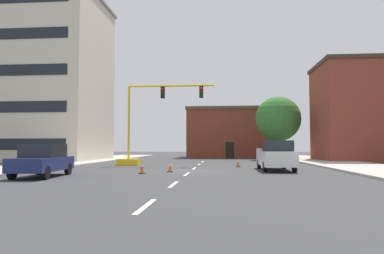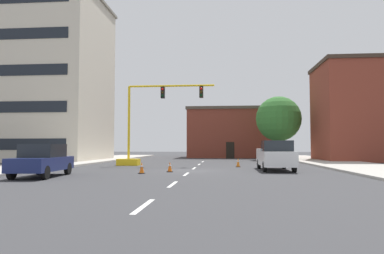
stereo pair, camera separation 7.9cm
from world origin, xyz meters
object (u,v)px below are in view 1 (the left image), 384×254
at_px(traffic_signal_gantry, 140,140).
at_px(traffic_cone_roadside_a, 238,162).
at_px(tree_right_far, 278,119).
at_px(sedan_navy_near_left, 43,160).
at_px(pickup_truck_white, 275,156).
at_px(traffic_cone_roadside_b, 142,168).
at_px(traffic_cone_roadside_c, 170,167).

bearing_deg(traffic_signal_gantry, traffic_cone_roadside_a, -10.16).
xyz_separation_m(tree_right_far, sedan_navy_near_left, (-16.19, -24.78, -4.01)).
distance_m(tree_right_far, pickup_truck_white, 19.29).
bearing_deg(traffic_cone_roadside_b, tree_right_far, 62.65).
height_order(pickup_truck_white, traffic_cone_roadside_a, pickup_truck_white).
height_order(sedan_navy_near_left, traffic_cone_roadside_b, sedan_navy_near_left).
xyz_separation_m(tree_right_far, pickup_truck_white, (-3.12, -18.63, -3.93)).
distance_m(sedan_navy_near_left, traffic_cone_roadside_c, 7.47).
height_order(traffic_cone_roadside_b, traffic_cone_roadside_c, traffic_cone_roadside_b).
bearing_deg(traffic_cone_roadside_c, traffic_cone_roadside_b, -135.61).
distance_m(sedan_navy_near_left, traffic_cone_roadside_a, 14.63).
distance_m(pickup_truck_white, traffic_cone_roadside_a, 4.47).
relative_size(pickup_truck_white, traffic_cone_roadside_a, 7.61).
xyz_separation_m(traffic_signal_gantry, traffic_cone_roadside_a, (8.17, -1.46, -1.84)).
xyz_separation_m(traffic_signal_gantry, tree_right_far, (13.62, 13.40, 2.71)).
relative_size(traffic_signal_gantry, pickup_truck_white, 1.52).
height_order(tree_right_far, traffic_cone_roadside_b, tree_right_far).
bearing_deg(traffic_signal_gantry, traffic_cone_roadside_b, -75.93).
relative_size(sedan_navy_near_left, traffic_cone_roadside_a, 6.54).
xyz_separation_m(tree_right_far, traffic_cone_roadside_b, (-11.44, -22.12, -4.56)).
xyz_separation_m(pickup_truck_white, traffic_cone_roadside_a, (-2.33, 3.77, -0.63)).
relative_size(pickup_truck_white, traffic_cone_roadside_b, 7.80).
bearing_deg(sedan_navy_near_left, traffic_cone_roadside_c, 33.43).
bearing_deg(traffic_cone_roadside_b, pickup_truck_white, 22.77).
bearing_deg(sedan_navy_near_left, pickup_truck_white, 25.23).
relative_size(pickup_truck_white, traffic_cone_roadside_c, 8.22).
distance_m(traffic_cone_roadside_b, traffic_cone_roadside_c, 2.05).
xyz_separation_m(traffic_cone_roadside_a, traffic_cone_roadside_b, (-5.99, -7.25, -0.01)).
relative_size(tree_right_far, traffic_cone_roadside_c, 11.56).
bearing_deg(tree_right_far, traffic_cone_roadside_c, -115.74).
bearing_deg(tree_right_far, traffic_cone_roadside_a, -110.14).
relative_size(traffic_signal_gantry, traffic_cone_roadside_a, 11.55).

